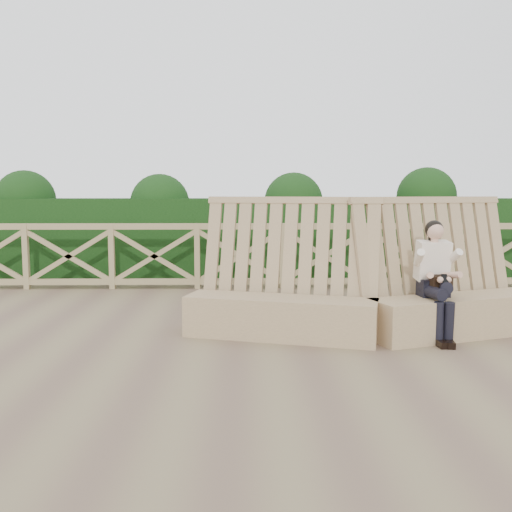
{
  "coord_description": "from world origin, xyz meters",
  "views": [
    {
      "loc": [
        0.13,
        -6.01,
        1.62
      ],
      "look_at": [
        0.23,
        0.4,
        0.9
      ],
      "focal_mm": 40.0,
      "sensor_mm": 36.0,
      "label": 1
    }
  ],
  "objects": [
    {
      "name": "ground",
      "position": [
        0.0,
        0.0,
        0.0
      ],
      "size": [
        60.0,
        60.0,
        0.0
      ],
      "primitive_type": "plane",
      "color": "brown",
      "rests_on": "ground"
    },
    {
      "name": "woman",
      "position": [
        2.22,
        0.2,
        0.72
      ],
      "size": [
        0.37,
        0.77,
        1.31
      ],
      "rotation": [
        0.0,
        0.0,
        0.08
      ],
      "color": "black",
      "rests_on": "ground"
    },
    {
      "name": "bench",
      "position": [
        1.51,
        0.34,
        0.4
      ],
      "size": [
        4.21,
        1.41,
        1.59
      ],
      "rotation": [
        0.0,
        0.0,
        0.07
      ],
      "color": "#8F7352",
      "rests_on": "ground"
    },
    {
      "name": "guardrail",
      "position": [
        0.0,
        3.5,
        0.55
      ],
      "size": [
        10.1,
        0.09,
        1.1
      ],
      "color": "#9C875A",
      "rests_on": "ground"
    },
    {
      "name": "hedge",
      "position": [
        0.0,
        4.7,
        0.75
      ],
      "size": [
        12.0,
        1.2,
        1.5
      ],
      "primitive_type": "cube",
      "color": "black",
      "rests_on": "ground"
    }
  ]
}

